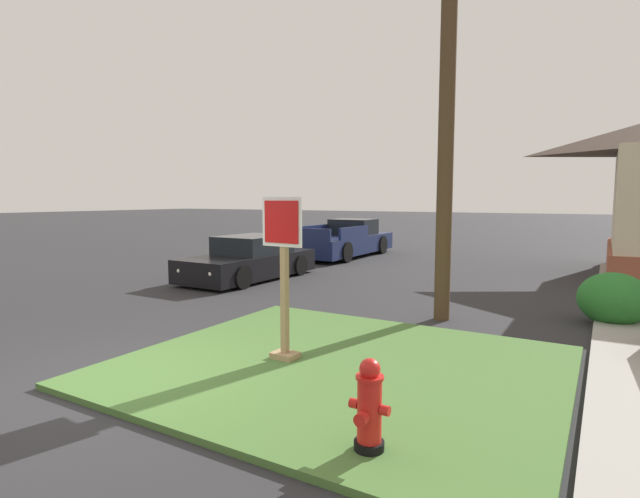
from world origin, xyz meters
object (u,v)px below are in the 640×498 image
object	(u,v)px
parked_sedan_black	(250,260)
fire_hydrant	(369,407)
stop_sign	(284,282)
pickup_truck_navy	(346,241)
utility_pole	(449,30)
manhole_cover	(279,338)

from	to	relation	value
parked_sedan_black	fire_hydrant	bearing A→B (deg)	-45.64
stop_sign	pickup_truck_navy	xyz separation A→B (m)	(-5.23, 11.99, -0.55)
stop_sign	parked_sedan_black	bearing A→B (deg)	132.09
fire_hydrant	parked_sedan_black	size ratio (longest dim) A/B	0.19
stop_sign	utility_pole	xyz separation A→B (m)	(1.17, 3.64, 4.21)
fire_hydrant	stop_sign	size ratio (longest dim) A/B	0.37
parked_sedan_black	pickup_truck_navy	world-z (taller)	pickup_truck_navy
stop_sign	pickup_truck_navy	distance (m)	13.09
fire_hydrant	stop_sign	xyz separation A→B (m)	(-2.09, 1.71, 0.69)
pickup_truck_navy	utility_pole	size ratio (longest dim) A/B	0.54
stop_sign	parked_sedan_black	xyz separation A→B (m)	(-5.06, 5.60, -0.62)
pickup_truck_navy	parked_sedan_black	bearing A→B (deg)	-88.49
manhole_cover	pickup_truck_navy	xyz separation A→B (m)	(-4.44, 11.01, 0.61)
fire_hydrant	stop_sign	bearing A→B (deg)	140.71
stop_sign	manhole_cover	distance (m)	1.71
fire_hydrant	parked_sedan_black	world-z (taller)	parked_sedan_black
parked_sedan_black	stop_sign	bearing A→B (deg)	-47.91
fire_hydrant	utility_pole	size ratio (longest dim) A/B	0.08
manhole_cover	parked_sedan_black	distance (m)	6.31
fire_hydrant	manhole_cover	world-z (taller)	fire_hydrant
parked_sedan_black	utility_pole	bearing A→B (deg)	-17.47
parked_sedan_black	pickup_truck_navy	bearing A→B (deg)	91.51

